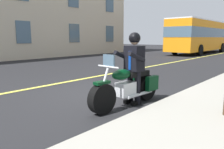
% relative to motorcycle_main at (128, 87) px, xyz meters
% --- Properties ---
extents(ground_plane, '(80.00, 80.00, 0.00)m').
position_rel_motorcycle_main_xyz_m(ground_plane, '(-0.28, -1.39, -0.45)').
color(ground_plane, black).
extents(lane_center_stripe, '(60.00, 0.16, 0.01)m').
position_rel_motorcycle_main_xyz_m(lane_center_stripe, '(-0.28, -3.39, -0.45)').
color(lane_center_stripe, '#E5DB4C').
rests_on(lane_center_stripe, ground_plane).
extents(motorcycle_main, '(2.22, 0.68, 1.26)m').
position_rel_motorcycle_main_xyz_m(motorcycle_main, '(0.00, 0.00, 0.00)').
color(motorcycle_main, black).
rests_on(motorcycle_main, ground_plane).
extents(rider_main, '(0.64, 0.57, 1.74)m').
position_rel_motorcycle_main_xyz_m(rider_main, '(-0.19, 0.01, 0.58)').
color(rider_main, black).
rests_on(rider_main, ground_plane).
extents(bus_near, '(11.05, 2.70, 3.30)m').
position_rel_motorcycle_main_xyz_m(bus_near, '(-19.16, -5.24, 1.42)').
color(bus_near, orange).
rests_on(bus_near, ground_plane).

